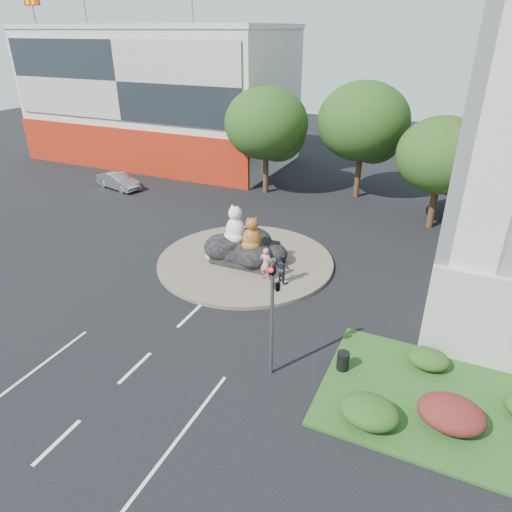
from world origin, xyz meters
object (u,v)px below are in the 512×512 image
(kitten_white, at_px, (273,265))
(pedestrian_pink, at_px, (266,264))
(cat_tabby, at_px, (252,234))
(kitten_calico, at_px, (210,252))
(litter_bin, at_px, (343,361))
(pedestrian_dark, at_px, (283,268))
(cat_white, at_px, (235,224))
(parked_car, at_px, (118,181))

(kitten_white, distance_m, pedestrian_pink, 1.03)
(cat_tabby, xyz_separation_m, kitten_calico, (-2.43, -0.51, -1.41))
(pedestrian_pink, height_order, litter_bin, pedestrian_pink)
(pedestrian_dark, bearing_deg, pedestrian_pink, 39.67)
(cat_tabby, relative_size, pedestrian_pink, 1.09)
(cat_tabby, relative_size, kitten_white, 2.36)
(cat_white, height_order, cat_tabby, cat_white)
(kitten_white, xyz_separation_m, parked_car, (-17.50, 8.36, 0.06))
(litter_bin, bearing_deg, cat_tabby, 137.42)
(pedestrian_pink, bearing_deg, cat_tabby, -43.31)
(pedestrian_pink, bearing_deg, kitten_calico, -12.24)
(cat_white, relative_size, parked_car, 0.55)
(kitten_calico, height_order, parked_car, parked_car)
(pedestrian_dark, height_order, parked_car, pedestrian_dark)
(cat_white, distance_m, pedestrian_pink, 3.34)
(pedestrian_dark, bearing_deg, cat_white, 7.51)
(pedestrian_dark, xyz_separation_m, litter_bin, (4.62, -5.26, -0.51))
(kitten_white, bearing_deg, cat_tabby, 134.38)
(cat_tabby, distance_m, pedestrian_pink, 2.06)
(cat_tabby, height_order, litter_bin, cat_tabby)
(cat_tabby, relative_size, litter_bin, 2.61)
(kitten_white, distance_m, pedestrian_dark, 1.24)
(kitten_calico, relative_size, pedestrian_pink, 0.54)
(cat_white, relative_size, cat_tabby, 1.14)
(cat_white, distance_m, kitten_calico, 2.19)
(kitten_white, distance_m, parked_car, 19.40)
(kitten_calico, distance_m, kitten_white, 3.82)
(parked_car, bearing_deg, kitten_white, -102.76)
(kitten_calico, distance_m, litter_bin, 10.98)
(kitten_calico, bearing_deg, cat_tabby, 32.56)
(cat_tabby, bearing_deg, cat_white, 130.89)
(kitten_white, height_order, parked_car, parked_car)
(kitten_white, bearing_deg, pedestrian_pink, -125.78)
(cat_white, bearing_deg, pedestrian_pink, -12.91)
(pedestrian_dark, bearing_deg, kitten_calico, 24.99)
(cat_tabby, bearing_deg, kitten_calico, 165.19)
(kitten_white, relative_size, pedestrian_dark, 0.52)
(cat_tabby, xyz_separation_m, litter_bin, (6.88, -6.32, -1.59))
(pedestrian_pink, xyz_separation_m, parked_car, (-17.48, 9.27, -0.43))
(cat_white, relative_size, kitten_white, 2.71)
(cat_white, bearing_deg, parked_car, 173.30)
(kitten_white, xyz_separation_m, pedestrian_dark, (0.88, -0.79, 0.39))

